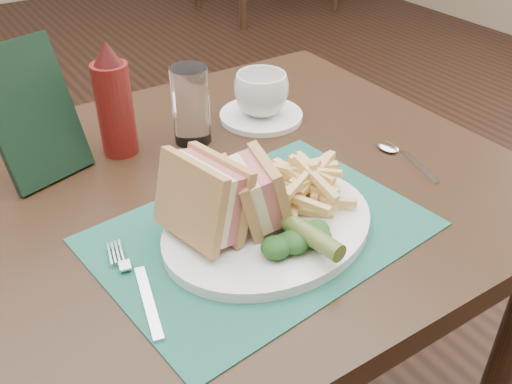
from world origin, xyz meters
The scene contains 16 objects.
floor centered at (0.00, 0.00, 0.00)m, with size 7.00×7.00×0.00m, color black.
table_main centered at (0.00, -0.50, 0.38)m, with size 0.90×0.75×0.75m, color black, non-canonical shape.
placemat centered at (-0.01, -0.64, 0.75)m, with size 0.42×0.30×0.00m, color #1A5647.
plate centered at (-0.01, -0.64, 0.76)m, with size 0.30×0.24×0.01m, color white, non-canonical shape.
sandwich_half_a centered at (-0.11, -0.62, 0.82)m, with size 0.06×0.11×0.10m, color tan, non-canonical shape.
sandwich_half_b centered at (-0.04, -0.63, 0.81)m, with size 0.06×0.09×0.08m, color tan, non-canonical shape.
kale_garnish centered at (-0.01, -0.71, 0.78)m, with size 0.11×0.08×0.03m, color #153B15, non-canonical shape.
pickle_spear centered at (0.00, -0.71, 0.79)m, with size 0.02×0.02×0.12m, color #4A5E24.
fries_pile centered at (0.07, -0.63, 0.80)m, with size 0.18×0.20×0.06m, color #EAC575, non-canonical shape.
fork centered at (-0.19, -0.65, 0.76)m, with size 0.03×0.17×0.01m, color silver, non-canonical shape.
spoon centered at (0.28, -0.61, 0.76)m, with size 0.03×0.15×0.01m, color silver, non-canonical shape.
saucer centered at (0.17, -0.36, 0.76)m, with size 0.15×0.15×0.01m, color white.
coffee_cup centered at (0.17, -0.36, 0.80)m, with size 0.10×0.10×0.08m, color white.
drinking_glass centered at (0.03, -0.37, 0.81)m, with size 0.06×0.06×0.13m, color white.
ketchup_bottle centered at (-0.09, -0.33, 0.84)m, with size 0.06×0.06×0.19m, color #601310, non-canonical shape.
check_presenter centered at (-0.21, -0.33, 0.85)m, with size 0.13×0.01×0.21m, color black.
Camera 1 is at (-0.35, -1.13, 1.22)m, focal length 40.00 mm.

